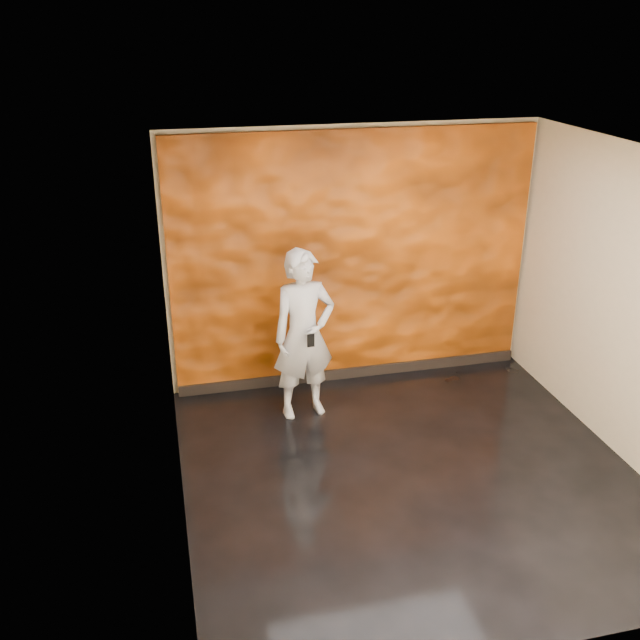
{
  "coord_description": "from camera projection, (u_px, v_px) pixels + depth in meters",
  "views": [
    {
      "loc": [
        -2.01,
        -4.99,
        3.79
      ],
      "look_at": [
        -0.61,
        0.97,
        1.16
      ],
      "focal_mm": 40.0,
      "sensor_mm": 36.0,
      "label": 1
    }
  ],
  "objects": [
    {
      "name": "baseboard",
      "position": [
        353.0,
        372.0,
        8.07
      ],
      "size": [
        3.9,
        0.04,
        0.12
      ],
      "primitive_type": "cube",
      "color": "black",
      "rests_on": "ground"
    },
    {
      "name": "feature_wall",
      "position": [
        354.0,
        260.0,
        7.59
      ],
      "size": [
        3.9,
        0.06,
        2.75
      ],
      "primitive_type": "cube",
      "color": "orange",
      "rests_on": "ground"
    },
    {
      "name": "phone",
      "position": [
        311.0,
        340.0,
        6.79
      ],
      "size": [
        0.07,
        0.02,
        0.13
      ],
      "primitive_type": "cube",
      "rotation": [
        0.0,
        0.0,
        0.11
      ],
      "color": "black",
      "rests_on": "man"
    },
    {
      "name": "room",
      "position": [
        419.0,
        332.0,
        5.83
      ],
      "size": [
        4.02,
        4.02,
        2.81
      ],
      "color": "black",
      "rests_on": "ground"
    },
    {
      "name": "man",
      "position": [
        304.0,
        335.0,
        7.05
      ],
      "size": [
        0.69,
        0.51,
        1.75
      ],
      "primitive_type": "imported",
      "rotation": [
        0.0,
        0.0,
        0.15
      ],
      "color": "#A0A4B1",
      "rests_on": "ground"
    }
  ]
}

